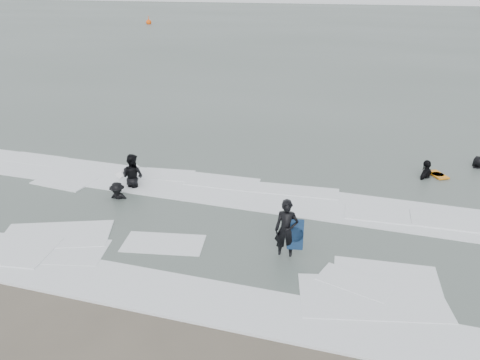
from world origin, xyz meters
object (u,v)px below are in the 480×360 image
(surfer_wading, at_px, (134,187))
(surfer_right_far, at_px, (477,169))
(surfer_centre, at_px, (285,257))
(surfer_breaker, at_px, (118,200))
(surfer_right_near, at_px, (425,178))
(buoy, at_px, (149,22))

(surfer_wading, height_order, surfer_right_far, surfer_wading)
(surfer_centre, xyz_separation_m, surfer_breaker, (-6.99, 1.96, 0.00))
(surfer_centre, distance_m, surfer_wading, 7.77)
(surfer_right_near, relative_size, buoy, 1.19)
(surfer_right_near, bearing_deg, surfer_centre, -2.34)
(surfer_wading, bearing_deg, surfer_right_near, -151.01)
(surfer_centre, bearing_deg, surfer_right_far, 50.81)
(surfer_centre, height_order, surfer_wading, surfer_wading)
(surfer_wading, xyz_separation_m, surfer_right_near, (11.40, 4.62, 0.00))
(surfer_centre, height_order, surfer_right_near, surfer_right_near)
(surfer_right_near, height_order, buoy, buoy)
(surfer_centre, distance_m, surfer_right_near, 9.00)
(surfer_centre, distance_m, buoy, 81.70)
(surfer_wading, bearing_deg, surfer_right_far, -147.69)
(surfer_wading, relative_size, surfer_right_near, 1.01)
(buoy, bearing_deg, surfer_breaker, -63.00)
(surfer_wading, height_order, surfer_right_near, surfer_wading)
(surfer_breaker, bearing_deg, surfer_wading, 85.06)
(surfer_right_near, bearing_deg, surfer_wading, -41.38)
(surfer_right_far, relative_size, buoy, 1.04)
(surfer_wading, relative_size, surfer_breaker, 1.25)
(surfer_centre, relative_size, surfer_breaker, 1.22)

